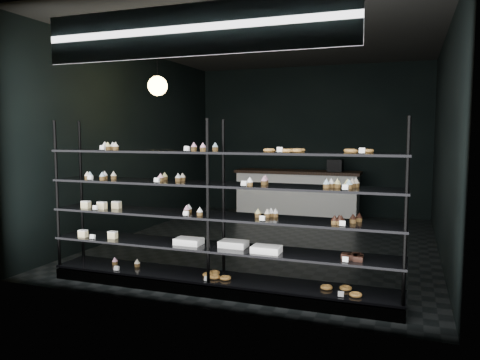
{
  "coord_description": "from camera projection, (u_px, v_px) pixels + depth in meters",
  "views": [
    {
      "loc": [
        2.06,
        -7.13,
        1.75
      ],
      "look_at": [
        0.15,
        -1.9,
        1.2
      ],
      "focal_mm": 35.0,
      "sensor_mm": 36.0,
      "label": 1
    }
  ],
  "objects": [
    {
      "name": "service_counter",
      "position": [
        298.0,
        193.0,
        9.88
      ],
      "size": [
        2.62,
        0.65,
        1.23
      ],
      "color": "white",
      "rests_on": "room"
    },
    {
      "name": "pendant_lamp",
      "position": [
        158.0,
        86.0,
        6.85
      ],
      "size": [
        0.28,
        0.28,
        0.87
      ],
      "color": "black",
      "rests_on": "room"
    },
    {
      "name": "display_shelf",
      "position": [
        214.0,
        235.0,
        5.17
      ],
      "size": [
        4.0,
        0.5,
        1.91
      ],
      "color": "black",
      "rests_on": "room"
    },
    {
      "name": "signage",
      "position": [
        189.0,
        30.0,
        4.53
      ],
      "size": [
        3.3,
        0.05,
        0.5
      ],
      "color": "#0B1939",
      "rests_on": "room"
    },
    {
      "name": "room",
      "position": [
        272.0,
        143.0,
        7.38
      ],
      "size": [
        5.01,
        6.01,
        3.2
      ],
      "color": "black",
      "rests_on": "ground"
    }
  ]
}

